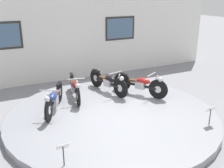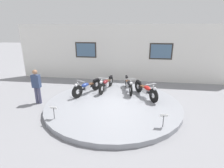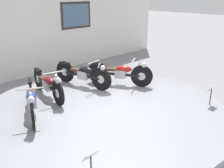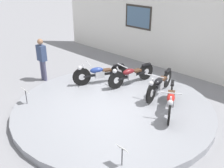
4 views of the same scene
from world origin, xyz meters
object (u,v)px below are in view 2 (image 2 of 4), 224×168
Objects in this scene: motorcycle_maroon at (106,83)px; visitor_standing at (37,85)px; motorcycle_blue at (87,87)px; info_placard_front_centre at (164,117)px; motorcycle_red at (146,90)px; motorcycle_black at (129,84)px; info_placard_front_left at (54,110)px.

motorcycle_maroon is 3.38m from visitor_standing.
motorcycle_blue is at bearing 25.48° from visitor_standing.
info_placard_front_centre is (3.40, -2.58, -0.02)m from motorcycle_blue.
motorcycle_red is at bearing 0.02° from motorcycle_blue.
motorcycle_red is 2.63m from info_placard_front_centre.
motorcycle_blue is 0.91× the size of motorcycle_black.
motorcycle_red is at bearing -18.49° from motorcycle_maroon.
motorcycle_blue reaches higher than motorcycle_maroon.
motorcycle_maroon is 3.82× the size of info_placard_front_centre.
motorcycle_blue is at bearing 79.27° from info_placard_front_left.
info_placard_front_left is 0.32× the size of visitor_standing.
motorcycle_blue is 1.10m from motorcycle_maroon.
motorcycle_red is (2.91, 0.00, 0.00)m from motorcycle_blue.
info_placard_front_centre is 5.70m from visitor_standing.
motorcycle_black is at bearing 0.10° from motorcycle_maroon.
motorcycle_blue is 2.91m from motorcycle_red.
motorcycle_blue is 2.31m from visitor_standing.
visitor_standing is at bearing -150.24° from motorcycle_maroon.
motorcycle_black is (2.05, 0.69, 0.01)m from motorcycle_blue.
info_placard_front_left is at bearing -142.79° from motorcycle_red.
info_placard_front_centre is at bearing -16.33° from visitor_standing.
info_placard_front_left is (-2.54, -3.27, -0.03)m from motorcycle_black.
info_placard_front_centre is (1.35, -3.27, -0.03)m from motorcycle_black.
motorcycle_blue is 3.50× the size of info_placard_front_centre.
motorcycle_maroon is 3.54m from info_placard_front_left.
motorcycle_blue is 3.50× the size of info_placard_front_left.
motorcycle_red is at bearing 100.69° from info_placard_front_centre.
motorcycle_blue is 2.63m from info_placard_front_left.
info_placard_front_centre is 0.32× the size of visitor_standing.
visitor_standing is (-4.97, -0.98, 0.32)m from motorcycle_red.
motorcycle_maroon is 2.16m from motorcycle_red.
motorcycle_black is at bearing 18.57° from motorcycle_blue.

